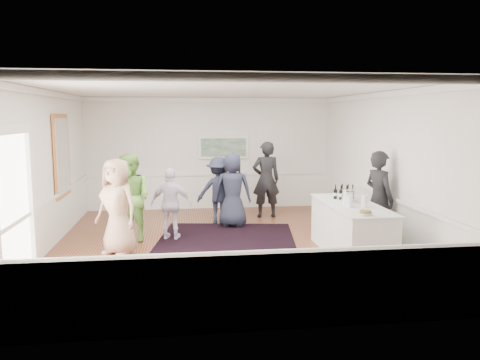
{
  "coord_description": "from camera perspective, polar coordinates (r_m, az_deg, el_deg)",
  "views": [
    {
      "loc": [
        -0.84,
        -9.48,
        2.68
      ],
      "look_at": [
        0.4,
        0.2,
        1.34
      ],
      "focal_mm": 35.0,
      "sensor_mm": 36.0,
      "label": 1
    }
  ],
  "objects": [
    {
      "name": "wine_bottles",
      "position": [
        9.73,
        12.6,
        -1.37
      ],
      "size": [
        0.43,
        0.26,
        0.31
      ],
      "color": "black",
      "rests_on": "serving_table"
    },
    {
      "name": "ice_bucket",
      "position": [
        9.42,
        13.01,
        -1.92
      ],
      "size": [
        0.26,
        0.26,
        0.25
      ],
      "primitive_type": "cylinder",
      "color": "silver",
      "rests_on": "serving_table"
    },
    {
      "name": "doorway",
      "position": [
        8.11,
        -25.96,
        -1.94
      ],
      "size": [
        0.1,
        1.78,
        2.56
      ],
      "color": "white",
      "rests_on": "wall_left"
    },
    {
      "name": "wall_left",
      "position": [
        9.9,
        -22.85,
        0.94
      ],
      "size": [
        0.02,
        8.0,
        3.2
      ],
      "primitive_type": "cube",
      "color": "white",
      "rests_on": "floor"
    },
    {
      "name": "guest_dark_b",
      "position": [
        12.37,
        3.19,
        0.05
      ],
      "size": [
        0.75,
        0.5,
        2.02
      ],
      "primitive_type": "imported",
      "rotation": [
        0.0,
        0.0,
        3.17
      ],
      "color": "black",
      "rests_on": "floor"
    },
    {
      "name": "juice_pitchers",
      "position": [
        8.97,
        13.65,
        -2.4
      ],
      "size": [
        0.38,
        0.39,
        0.24
      ],
      "color": "#7BA63B",
      "rests_on": "serving_table"
    },
    {
      "name": "wall_right",
      "position": [
        10.48,
        17.21,
        1.56
      ],
      "size": [
        0.02,
        8.0,
        3.2
      ],
      "primitive_type": "cube",
      "color": "white",
      "rests_on": "floor"
    },
    {
      "name": "guest_lilac",
      "position": [
        10.27,
        -8.37,
        -2.91
      ],
      "size": [
        0.98,
        0.6,
        1.56
      ],
      "primitive_type": "imported",
      "rotation": [
        0.0,
        0.0,
        2.89
      ],
      "color": "silver",
      "rests_on": "floor"
    },
    {
      "name": "landscape_painting",
      "position": [
        13.51,
        -2.03,
        4.0
      ],
      "size": [
        1.44,
        0.06,
        0.66
      ],
      "color": "white",
      "rests_on": "wall_back"
    },
    {
      "name": "wainscoting",
      "position": [
        9.76,
        -2.19,
        -5.09
      ],
      "size": [
        7.0,
        8.0,
        1.0
      ],
      "primitive_type": null,
      "color": "white",
      "rests_on": "floor"
    },
    {
      "name": "guest_tan",
      "position": [
        9.34,
        -14.75,
        -3.18
      ],
      "size": [
        1.09,
        1.01,
        1.88
      ],
      "primitive_type": "imported",
      "rotation": [
        0.0,
        0.0,
        -0.6
      ],
      "color": "tan",
      "rests_on": "floor"
    },
    {
      "name": "floor",
      "position": [
        9.88,
        -2.18,
        -7.92
      ],
      "size": [
        8.0,
        8.0,
        0.0
      ],
      "primitive_type": "plane",
      "color": "brown",
      "rests_on": "ground"
    },
    {
      "name": "serving_table",
      "position": [
        9.33,
        13.37,
        -5.88
      ],
      "size": [
        0.94,
        2.48,
        1.0
      ],
      "color": "silver",
      "rests_on": "floor"
    },
    {
      "name": "guest_green",
      "position": [
        10.25,
        -13.09,
        -2.12
      ],
      "size": [
        1.17,
        1.13,
        1.89
      ],
      "primitive_type": "imported",
      "rotation": [
        0.0,
        0.0,
        -0.65
      ],
      "color": "#71B146",
      "rests_on": "floor"
    },
    {
      "name": "area_rug",
      "position": [
        9.85,
        -1.78,
        -7.91
      ],
      "size": [
        3.47,
        4.23,
        0.02
      ],
      "primitive_type": "cube",
      "rotation": [
        0.0,
        0.0,
        -0.15
      ],
      "color": "black",
      "rests_on": "floor"
    },
    {
      "name": "bartender",
      "position": [
        10.03,
        16.58,
        -2.2
      ],
      "size": [
        0.69,
        0.84,
        1.98
      ],
      "primitive_type": "imported",
      "rotation": [
        0.0,
        0.0,
        1.92
      ],
      "color": "black",
      "rests_on": "floor"
    },
    {
      "name": "wall_front",
      "position": [
        5.64,
        1.39,
        -3.23
      ],
      "size": [
        7.0,
        0.02,
        3.2
      ],
      "primitive_type": "cube",
      "color": "white",
      "rests_on": "floor"
    },
    {
      "name": "mirror",
      "position": [
        11.12,
        -20.89,
        2.77
      ],
      "size": [
        0.05,
        1.25,
        1.85
      ],
      "color": "#CD7E3C",
      "rests_on": "wall_left"
    },
    {
      "name": "guest_navy",
      "position": [
        11.33,
        -0.89,
        -1.2
      ],
      "size": [
        0.96,
        0.71,
        1.8
      ],
      "primitive_type": "imported",
      "rotation": [
        0.0,
        0.0,
        2.98
      ],
      "color": "#212437",
      "rests_on": "floor"
    },
    {
      "name": "nut_bowl",
      "position": [
        8.26,
        15.05,
        -3.9
      ],
      "size": [
        0.24,
        0.24,
        0.07
      ],
      "color": "white",
      "rests_on": "serving_table"
    },
    {
      "name": "ceiling",
      "position": [
        9.53,
        -2.28,
        10.95
      ],
      "size": [
        7.0,
        8.0,
        0.02
      ],
      "primitive_type": "cube",
      "color": "white",
      "rests_on": "wall_back"
    },
    {
      "name": "guest_dark_a",
      "position": [
        11.67,
        -2.6,
        -1.28
      ],
      "size": [
        1.12,
        0.7,
        1.67
      ],
      "primitive_type": "imported",
      "rotation": [
        0.0,
        0.0,
        3.06
      ],
      "color": "#212437",
      "rests_on": "floor"
    },
    {
      "name": "wall_back",
      "position": [
        13.54,
        -3.73,
        3.24
      ],
      "size": [
        7.0,
        0.02,
        3.2
      ],
      "primitive_type": "cube",
      "color": "white",
      "rests_on": "floor"
    }
  ]
}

